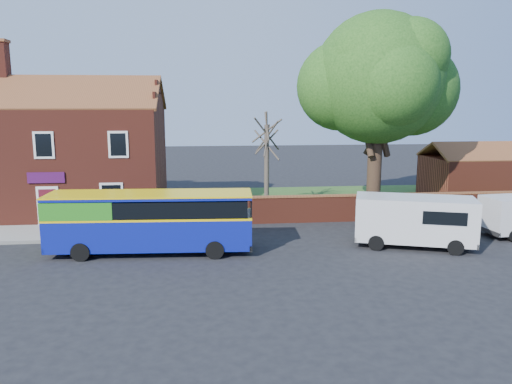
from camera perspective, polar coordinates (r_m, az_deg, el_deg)
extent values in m
plane|color=black|center=(22.13, -10.28, -8.15)|extent=(120.00, 120.00, 0.00)
cube|color=gray|center=(28.91, -23.45, -4.36)|extent=(18.00, 3.50, 0.12)
cube|color=slate|center=(27.30, -24.54, -5.25)|extent=(18.00, 0.15, 0.14)
cube|color=#426B28|center=(36.43, 12.13, -0.93)|extent=(26.00, 12.00, 0.04)
cube|color=maroon|center=(33.80, -20.97, 3.31)|extent=(12.00, 8.00, 6.50)
cube|color=brown|center=(31.69, -22.39, 10.52)|extent=(12.30, 4.08, 2.16)
cube|color=brown|center=(35.55, -20.58, 10.51)|extent=(12.30, 4.08, 2.16)
cube|color=maroon|center=(34.74, -27.21, 13.22)|extent=(0.90, 0.90, 2.20)
cube|color=black|center=(29.82, -23.10, 4.95)|extent=(1.10, 0.06, 1.50)
cube|color=#4C0F19|center=(30.27, -22.65, -1.66)|extent=(0.95, 0.04, 2.10)
cube|color=silver|center=(30.28, -22.64, -1.56)|extent=(1.20, 0.06, 2.30)
cube|color=#3E0E3F|center=(29.99, -22.88, 1.52)|extent=(2.00, 0.06, 0.60)
cube|color=maroon|center=(30.77, 15.63, -1.73)|extent=(22.00, 0.30, 1.50)
cube|color=brown|center=(30.62, 15.70, -0.26)|extent=(22.00, 0.38, 0.10)
cube|color=maroon|center=(39.92, 24.59, 1.48)|extent=(8.00, 5.00, 3.00)
cube|color=brown|center=(38.63, 25.75, 4.20)|extent=(8.20, 2.56, 1.24)
cube|color=brown|center=(40.77, 23.92, 4.60)|extent=(8.20, 2.56, 1.24)
cube|color=#0D1990|center=(23.64, -11.88, -4.35)|extent=(9.34, 2.78, 1.47)
cube|color=yellow|center=(23.47, -11.94, -2.61)|extent=(9.36, 2.80, 0.10)
cube|color=black|center=(23.38, -11.98, -1.56)|extent=(8.97, 2.78, 0.73)
cube|color=#2B8A1E|center=(24.04, -19.17, -1.59)|extent=(3.26, 2.51, 0.78)
cube|color=#0D1990|center=(23.28, -12.03, -0.39)|extent=(9.34, 2.78, 0.14)
cube|color=yellow|center=(23.27, -12.03, -0.19)|extent=(9.38, 2.82, 0.06)
cylinder|color=black|center=(23.44, -19.42, -6.47)|extent=(0.84, 0.32, 0.83)
cylinder|color=black|center=(25.43, -18.07, -5.10)|extent=(0.84, 0.32, 0.83)
cylinder|color=black|center=(22.51, -4.73, -6.60)|extent=(0.84, 0.32, 0.83)
cylinder|color=black|center=(24.57, -4.59, -5.15)|extent=(0.84, 0.32, 0.83)
cube|color=silver|center=(25.23, 17.65, -2.93)|extent=(5.95, 3.87, 2.10)
cube|color=black|center=(25.51, 23.27, -2.38)|extent=(0.68, 1.81, 0.83)
cube|color=black|center=(25.85, 23.58, -5.15)|extent=(0.80, 2.13, 0.27)
cylinder|color=black|center=(24.37, 13.56, -5.66)|extent=(0.76, 0.44, 0.73)
cylinder|color=black|center=(26.39, 13.50, -4.44)|extent=(0.76, 0.44, 0.73)
cylinder|color=black|center=(24.70, 21.83, -5.91)|extent=(0.76, 0.44, 0.73)
cylinder|color=black|center=(26.70, 21.14, -4.69)|extent=(0.76, 0.44, 0.73)
cylinder|color=black|center=(29.63, 25.21, -3.64)|extent=(0.65, 0.28, 0.63)
cylinder|color=black|center=(32.55, 13.35, 2.25)|extent=(0.89, 0.89, 5.13)
sphere|color=#447D26|center=(32.29, 13.78, 12.50)|extent=(8.03, 8.03, 8.03)
sphere|color=#447D26|center=(33.54, 17.31, 11.09)|extent=(5.80, 5.80, 5.80)
sphere|color=#447D26|center=(32.28, 9.72, 11.85)|extent=(5.58, 5.58, 5.58)
cylinder|color=#4C4238|center=(32.09, 1.23, 2.77)|extent=(0.32, 0.32, 5.52)
cylinder|color=#4C4238|center=(31.89, 1.24, 6.29)|extent=(0.32, 2.69, 2.17)
cylinder|color=#4C4238|center=(31.91, 1.24, 5.93)|extent=(1.41, 1.99, 1.99)
cylinder|color=#4C4238|center=(31.88, 1.24, 6.64)|extent=(2.26, 1.04, 2.20)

